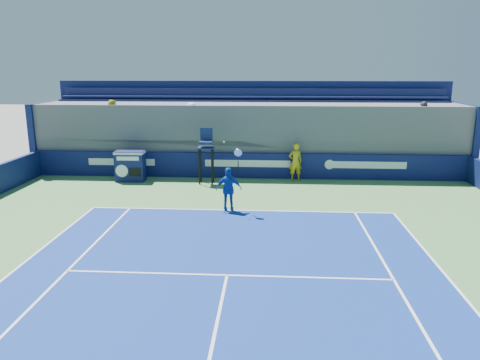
# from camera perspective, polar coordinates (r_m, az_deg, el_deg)

# --- Properties ---
(ball_person) EXTENTS (0.71, 0.55, 1.73)m
(ball_person) POSITION_cam_1_polar(r_m,az_deg,el_deg) (21.60, 6.77, 2.22)
(ball_person) COLOR gold
(ball_person) RESTS_ON apron
(back_hoarding) EXTENTS (20.40, 0.21, 1.20)m
(back_hoarding) POSITION_cam_1_polar(r_m,az_deg,el_deg) (21.98, 0.94, 1.77)
(back_hoarding) COLOR #0D134B
(back_hoarding) RESTS_ON ground
(match_clock) EXTENTS (1.34, 0.76, 1.40)m
(match_clock) POSITION_cam_1_polar(r_m,az_deg,el_deg) (21.95, -13.23, 1.77)
(match_clock) COLOR #101550
(match_clock) RESTS_ON ground
(umpire_chair) EXTENTS (0.72, 0.72, 2.48)m
(umpire_chair) POSITION_cam_1_polar(r_m,az_deg,el_deg) (20.87, -4.15, 3.70)
(umpire_chair) COLOR black
(umpire_chair) RESTS_ON ground
(tennis_player) EXTENTS (0.97, 0.43, 2.57)m
(tennis_player) POSITION_cam_1_polar(r_m,az_deg,el_deg) (16.87, -1.37, -1.11)
(tennis_player) COLOR #1343A1
(tennis_player) RESTS_ON apron
(stadium_seating) EXTENTS (21.00, 4.05, 4.40)m
(stadium_seating) POSITION_cam_1_polar(r_m,az_deg,el_deg) (23.79, 1.14, 5.69)
(stadium_seating) COLOR #4F4F54
(stadium_seating) RESTS_ON ground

